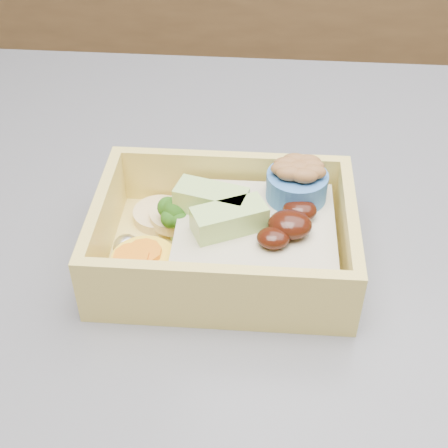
{
  "coord_description": "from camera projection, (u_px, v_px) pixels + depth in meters",
  "views": [
    {
      "loc": [
        -0.05,
        -0.4,
        1.26
      ],
      "look_at": [
        -0.08,
        -0.04,
        0.96
      ],
      "focal_mm": 50.0,
      "sensor_mm": 36.0,
      "label": 1
    }
  ],
  "objects": [
    {
      "name": "bento_box",
      "position": [
        233.0,
        235.0,
        0.48
      ],
      "size": [
        0.2,
        0.14,
        0.07
      ],
      "rotation": [
        0.0,
        0.0,
        0.01
      ],
      "color": "#E3C85D",
      "rests_on": "island"
    }
  ]
}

